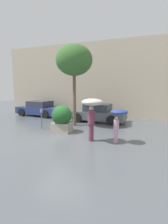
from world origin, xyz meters
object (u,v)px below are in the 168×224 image
at_px(planter_box, 62,118).
at_px(parking_meter, 41,115).
at_px(person_adult, 92,108).
at_px(parked_car_far, 40,109).
at_px(street_tree, 74,61).
at_px(person_child, 118,116).
at_px(parked_car_near, 98,113).

bearing_deg(planter_box, parking_meter, 172.91).
distance_m(person_adult, parked_car_far, 8.31).
xyz_separation_m(planter_box, street_tree, (-0.04, 1.74, 3.23)).
bearing_deg(street_tree, person_child, -37.66).
height_order(person_child, parked_car_far, person_child).
height_order(person_adult, parking_meter, person_adult).
bearing_deg(planter_box, parked_car_far, 136.28).
relative_size(parked_car_near, parking_meter, 3.33).
distance_m(planter_box, street_tree, 3.67).
xyz_separation_m(planter_box, person_child, (3.16, -0.73, 0.42)).
bearing_deg(parked_car_far, person_adult, -124.75).
relative_size(person_child, parked_car_far, 0.37).
bearing_deg(person_child, parked_car_far, 120.25).
bearing_deg(parked_car_far, person_child, -119.07).
height_order(parked_car_far, parking_meter, parked_car_far).
bearing_deg(parked_car_far, planter_box, -129.64).
bearing_deg(parked_car_near, planter_box, 166.05).
bearing_deg(person_child, person_adult, 166.10).
distance_m(parked_car_near, parked_car_far, 5.37).
bearing_deg(person_adult, parked_car_far, -166.95).
height_order(parked_car_near, street_tree, street_tree).
bearing_deg(street_tree, parking_meter, -131.43).
relative_size(planter_box, parking_meter, 1.25).
xyz_separation_m(person_child, parked_car_near, (-2.22, 4.27, -0.60)).
bearing_deg(person_child, planter_box, 140.36).
xyz_separation_m(parked_car_near, parking_meter, (-2.36, -3.36, 0.26)).
xyz_separation_m(person_child, street_tree, (-3.20, 2.47, 2.82)).
distance_m(person_child, parked_car_near, 4.85).
xyz_separation_m(person_adult, parked_car_near, (-1.11, 4.52, -0.93)).
relative_size(parked_car_far, street_tree, 0.81).
bearing_deg(parking_meter, parked_car_near, 54.93).
distance_m(parked_car_far, parking_meter, 5.01).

